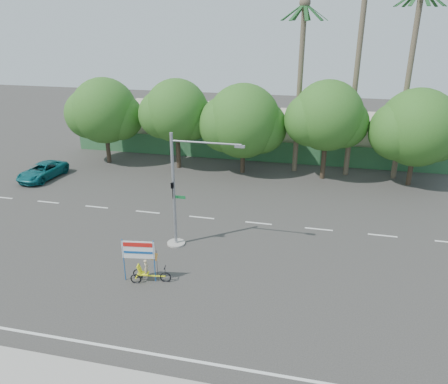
# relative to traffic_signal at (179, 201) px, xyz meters

# --- Properties ---
(ground) EXTENTS (120.00, 120.00, 0.00)m
(ground) POSITION_rel_traffic_signal_xyz_m (2.20, -3.98, -2.92)
(ground) COLOR #33302D
(ground) RESTS_ON ground
(fence) EXTENTS (38.00, 0.08, 2.00)m
(fence) POSITION_rel_traffic_signal_xyz_m (2.20, 17.52, -1.92)
(fence) COLOR #336B3D
(fence) RESTS_ON ground
(building_left) EXTENTS (12.00, 8.00, 4.00)m
(building_left) POSITION_rel_traffic_signal_xyz_m (-7.80, 22.02, -0.92)
(building_left) COLOR #C2B69A
(building_left) RESTS_ON ground
(building_right) EXTENTS (14.00, 8.00, 3.60)m
(building_right) POSITION_rel_traffic_signal_xyz_m (10.20, 22.02, -1.12)
(building_right) COLOR #C2B69A
(building_right) RESTS_ON ground
(tree_far_left) EXTENTS (7.14, 6.00, 7.96)m
(tree_far_left) POSITION_rel_traffic_signal_xyz_m (-11.85, 14.02, 1.84)
(tree_far_left) COLOR #473828
(tree_far_left) RESTS_ON ground
(tree_left) EXTENTS (6.66, 5.60, 8.07)m
(tree_left) POSITION_rel_traffic_signal_xyz_m (-4.85, 14.02, 2.14)
(tree_left) COLOR #473828
(tree_left) RESTS_ON ground
(tree_center) EXTENTS (7.62, 6.40, 7.85)m
(tree_center) POSITION_rel_traffic_signal_xyz_m (1.14, 14.02, 1.55)
(tree_center) COLOR #473828
(tree_center) RESTS_ON ground
(tree_right) EXTENTS (6.90, 5.80, 8.36)m
(tree_right) POSITION_rel_traffic_signal_xyz_m (8.15, 14.02, 2.32)
(tree_right) COLOR #473828
(tree_right) RESTS_ON ground
(tree_far_right) EXTENTS (7.38, 6.20, 7.94)m
(tree_far_right) POSITION_rel_traffic_signal_xyz_m (15.15, 14.02, 1.73)
(tree_far_right) COLOR #473828
(tree_far_right) RESTS_ON ground
(palm_tall) EXTENTS (3.73, 3.79, 17.45)m
(palm_tall) POSITION_rel_traffic_signal_xyz_m (10.20, 15.52, 7.55)
(palm_tall) COLOR #70604C
(palm_tall) RESTS_ON ground
(palm_mid) EXTENTS (3.73, 3.79, 15.45)m
(palm_mid) POSITION_rel_traffic_signal_xyz_m (14.20, 15.52, 6.48)
(palm_mid) COLOR #70604C
(palm_mid) RESTS_ON ground
(palm_short) EXTENTS (3.73, 3.79, 14.45)m
(palm_short) POSITION_rel_traffic_signal_xyz_m (5.70, 15.52, 5.94)
(palm_short) COLOR #70604C
(palm_short) RESTS_ON ground
(traffic_signal) EXTENTS (4.72, 1.10, 7.00)m
(traffic_signal) POSITION_rel_traffic_signal_xyz_m (0.00, 0.00, 0.00)
(traffic_signal) COLOR gray
(traffic_signal) RESTS_ON ground
(trike_billboard) EXTENTS (2.49, 0.74, 2.46)m
(trike_billboard) POSITION_rel_traffic_signal_xyz_m (-0.61, -4.18, -1.93)
(trike_billboard) COLOR black
(trike_billboard) RESTS_ON ground
(pickup_truck) EXTENTS (2.69, 5.01, 1.34)m
(pickup_truck) POSITION_rel_traffic_signal_xyz_m (-15.24, 8.54, -2.25)
(pickup_truck) COLOR #0E5D62
(pickup_truck) RESTS_ON ground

